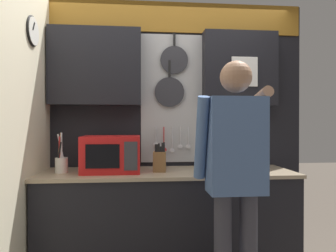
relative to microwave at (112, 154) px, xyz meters
name	(u,v)px	position (x,y,z in m)	size (l,w,h in m)	color
base_cabinet_counter	(168,223)	(0.50, 0.01, -0.62)	(2.22, 0.65, 0.92)	black
back_wall_unit	(165,103)	(0.49, 0.31, 0.47)	(2.79, 0.22, 2.54)	black
side_wall	(18,132)	(-0.63, -0.37, 0.21)	(0.07, 1.60, 2.54)	beige
microwave	(112,154)	(0.00, 0.00, 0.00)	(0.49, 0.36, 0.31)	red
knife_block	(160,161)	(0.42, 0.00, -0.07)	(0.13, 0.16, 0.26)	brown
utensil_crock	(61,163)	(-0.43, 0.00, -0.07)	(0.11, 0.11, 0.35)	white
person	(235,164)	(0.90, -0.64, -0.01)	(0.54, 0.68, 1.77)	#383842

